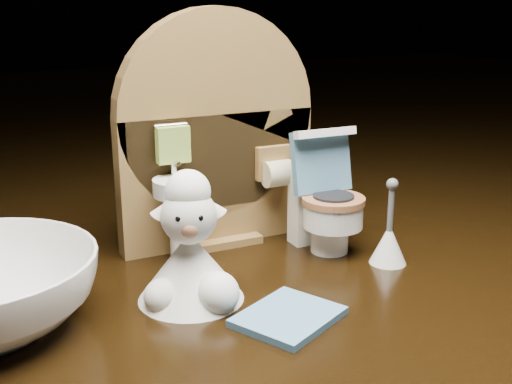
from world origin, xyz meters
TOP-DOWN VIEW (x-y plane):
  - backdrop_panel at (-0.00, 0.06)m, footprint 0.13×0.05m
  - toy_toilet at (0.06, 0.02)m, footprint 0.04×0.05m
  - bath_mat at (-0.01, -0.05)m, footprint 0.06×0.06m
  - toilet_brush at (0.08, -0.02)m, footprint 0.02×0.02m
  - plush_lamb at (-0.05, -0.01)m, footprint 0.06×0.06m

SIDE VIEW (x-z plane):
  - bath_mat at x=-0.01m, z-range 0.00..0.00m
  - toilet_brush at x=0.08m, z-range -0.01..0.04m
  - plush_lamb at x=-0.05m, z-range -0.01..0.06m
  - toy_toilet at x=0.06m, z-range -0.01..0.07m
  - backdrop_panel at x=0.00m, z-range -0.01..0.14m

